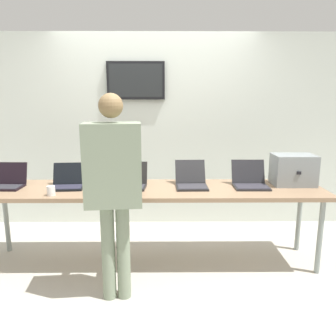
% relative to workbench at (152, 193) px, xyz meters
% --- Properties ---
extents(ground, '(8.00, 8.00, 0.04)m').
position_rel_workbench_xyz_m(ground, '(0.00, 0.00, -0.75)').
color(ground, '#B4AEA3').
extents(back_wall, '(8.00, 0.11, 2.44)m').
position_rel_workbench_xyz_m(back_wall, '(-0.00, 1.13, 0.50)').
color(back_wall, silver).
rests_on(back_wall, ground).
extents(workbench, '(3.38, 0.70, 0.78)m').
position_rel_workbench_xyz_m(workbench, '(0.00, 0.00, 0.00)').
color(workbench, '#927356').
rests_on(workbench, ground).
extents(equipment_box, '(0.41, 0.30, 0.31)m').
position_rel_workbench_xyz_m(equipment_box, '(1.43, 0.12, 0.20)').
color(equipment_box, gray).
rests_on(equipment_box, workbench).
extents(laptop_station_0, '(0.36, 0.30, 0.23)m').
position_rel_workbench_xyz_m(laptop_station_0, '(-1.45, 0.04, 0.10)').
color(laptop_station_0, black).
rests_on(laptop_station_0, workbench).
extents(laptop_station_1, '(0.34, 0.34, 0.22)m').
position_rel_workbench_xyz_m(laptop_station_1, '(-0.83, 0.04, 0.10)').
color(laptop_station_1, black).
rests_on(laptop_station_1, workbench).
extents(laptop_station_2, '(0.33, 0.30, 0.24)m').
position_rel_workbench_xyz_m(laptop_station_2, '(-0.21, 0.04, 0.10)').
color(laptop_station_2, '#252324').
rests_on(laptop_station_2, workbench).
extents(laptop_station_3, '(0.32, 0.39, 0.24)m').
position_rel_workbench_xyz_m(laptop_station_3, '(0.39, 0.06, 0.10)').
color(laptop_station_3, black).
rests_on(laptop_station_3, workbench).
extents(laptop_station_4, '(0.34, 0.34, 0.25)m').
position_rel_workbench_xyz_m(laptop_station_4, '(0.98, 0.05, 0.11)').
color(laptop_station_4, '#262529').
rests_on(laptop_station_4, workbench).
extents(person, '(0.47, 0.62, 1.69)m').
position_rel_workbench_xyz_m(person, '(-0.27, -0.62, 0.29)').
color(person, gray).
rests_on(person, ground).
extents(coffee_mug, '(0.07, 0.07, 0.09)m').
position_rel_workbench_xyz_m(coffee_mug, '(-0.90, -0.25, 0.09)').
color(coffee_mug, white).
rests_on(coffee_mug, workbench).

